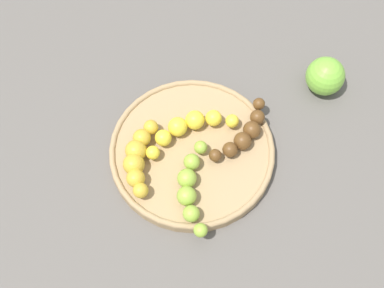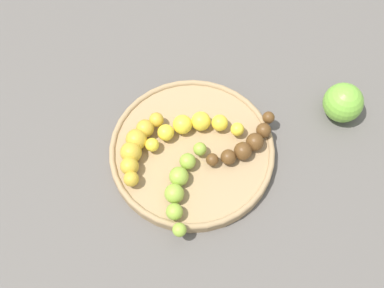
# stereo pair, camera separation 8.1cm
# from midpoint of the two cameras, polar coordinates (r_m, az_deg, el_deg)

# --- Properties ---
(ground_plane) EXTENTS (2.40, 2.40, 0.00)m
(ground_plane) POSITION_cam_midpoint_polar(r_m,az_deg,el_deg) (0.85, 2.73, -1.44)
(ground_plane) COLOR #56514C
(fruit_bowl) EXTENTS (0.27, 0.27, 0.02)m
(fruit_bowl) POSITION_cam_midpoint_polar(r_m,az_deg,el_deg) (0.83, 2.77, -1.08)
(fruit_bowl) COLOR #A08259
(fruit_bowl) RESTS_ON ground_plane
(banana_yellow) EXTENTS (0.16, 0.08, 0.03)m
(banana_yellow) POSITION_cam_midpoint_polar(r_m,az_deg,el_deg) (0.83, 2.86, 1.69)
(banana_yellow) COLOR yellow
(banana_yellow) RESTS_ON fruit_bowl
(banana_spotted) EXTENTS (0.11, 0.10, 0.04)m
(banana_spotted) POSITION_cam_midpoint_polar(r_m,az_deg,el_deg) (0.81, -3.44, -0.59)
(banana_spotted) COLOR gold
(banana_spotted) RESTS_ON fruit_bowl
(banana_green) EXTENTS (0.12, 0.12, 0.03)m
(banana_green) POSITION_cam_midpoint_polar(r_m,az_deg,el_deg) (0.78, 1.63, -5.03)
(banana_green) COLOR #8CAD38
(banana_green) RESTS_ON fruit_bowl
(banana_overripe) EXTENTS (0.14, 0.05, 0.03)m
(banana_overripe) POSITION_cam_midpoint_polar(r_m,az_deg,el_deg) (0.83, 8.99, -0.28)
(banana_overripe) COLOR #593819
(banana_overripe) RESTS_ON fruit_bowl
(apple_green) EXTENTS (0.07, 0.07, 0.07)m
(apple_green) POSITION_cam_midpoint_polar(r_m,az_deg,el_deg) (0.90, 19.19, 4.20)
(apple_green) COLOR #72B238
(apple_green) RESTS_ON ground_plane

